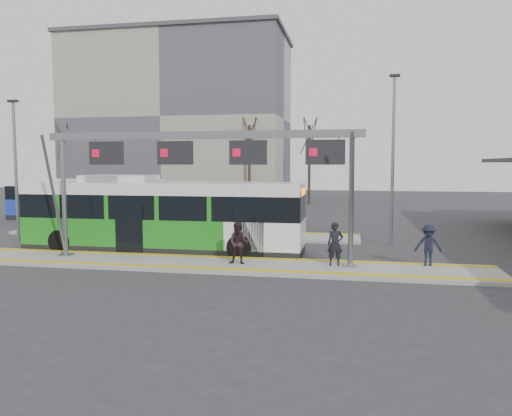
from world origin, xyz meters
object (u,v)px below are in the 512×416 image
Objects in this scene: passenger_a at (335,244)px; passenger_b at (239,243)px; hero_bus at (163,217)px; gantry at (202,158)px; passenger_c at (428,245)px.

passenger_b is (-3.71, -0.44, -0.02)m from passenger_a.
hero_bus is at bearing 145.12° from passenger_b.
gantry is 6.22m from passenger_a.
passenger_a is 1.05× the size of passenger_c.
gantry reaches higher than passenger_c.
passenger_c is at bearing 2.49° from passenger_a.
hero_bus reaches higher than passenger_c.
passenger_b is 1.03× the size of passenger_c.
hero_bus is at bearing 137.20° from gantry.
passenger_c is (11.50, -1.80, -0.68)m from hero_bus.
gantry is 8.15× the size of passenger_c.
passenger_a reaches higher than passenger_c.
passenger_b is (4.27, -2.90, -0.65)m from hero_bus.
passenger_a is at bearing -17.30° from hero_bus.
gantry is at bearing 165.33° from passenger_b.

